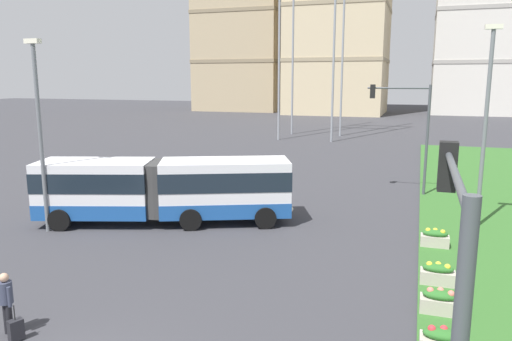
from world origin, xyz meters
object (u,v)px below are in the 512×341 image
articulated_bus (165,189)px  flower_planter_4 (435,238)px  flower_planter_2 (440,301)px  streetlight_median (486,120)px  rolling_suitcase (16,330)px  streetlight_left (40,128)px  flower_planter_3 (438,274)px  traffic_light_near_right (449,312)px  traffic_light_far_right (408,121)px  pedestrian_crossing (6,299)px  apartment_tower_centre (496,13)px

articulated_bus → flower_planter_4: articulated_bus is taller
flower_planter_2 → streetlight_median: bearing=78.6°
rolling_suitcase → streetlight_left: streetlight_left is taller
articulated_bus → flower_planter_3: articulated_bus is taller
flower_planter_2 → traffic_light_near_right: bearing=-92.8°
streetlight_left → streetlight_median: 19.57m
traffic_light_far_right → traffic_light_near_right: bearing=-87.4°
articulated_bus → flower_planter_2: bearing=-25.3°
articulated_bus → flower_planter_4: 12.16m
flower_planter_4 → streetlight_left: size_ratio=0.13×
flower_planter_3 → traffic_light_far_right: size_ratio=0.17×
flower_planter_2 → pedestrian_crossing: bearing=-156.1°
pedestrian_crossing → traffic_light_near_right: bearing=-17.8°
flower_planter_2 → articulated_bus: bearing=154.7°
pedestrian_crossing → traffic_light_far_right: traffic_light_far_right is taller
articulated_bus → traffic_light_near_right: 18.38m
flower_planter_4 → traffic_light_far_right: size_ratio=0.17×
streetlight_median → apartment_tower_centre: size_ratio=0.24×
articulated_bus → flower_planter_3: size_ratio=10.79×
flower_planter_3 → traffic_light_near_right: 11.01m
pedestrian_crossing → flower_planter_3: (11.00, 6.99, -0.58)m
traffic_light_far_right → apartment_tower_centre: 78.63m
pedestrian_crossing → flower_planter_2: bearing=23.9°
traffic_light_near_right → streetlight_median: bearing=82.6°
rolling_suitcase → traffic_light_near_right: 11.27m
rolling_suitcase → flower_planter_3: rolling_suitcase is taller
flower_planter_4 → rolling_suitcase: bearing=-133.6°
flower_planter_2 → streetlight_left: 17.25m
flower_planter_3 → traffic_light_far_right: (-1.49, 13.20, 3.95)m
flower_planter_4 → articulated_bus: bearing=-178.6°
streetlight_left → traffic_light_near_right: bearing=-34.5°
traffic_light_far_right → streetlight_median: (3.39, -5.87, 0.60)m
flower_planter_3 → apartment_tower_centre: bearing=82.5°
rolling_suitcase → flower_planter_2: size_ratio=0.88×
articulated_bus → pedestrian_crossing: bearing=-84.1°
rolling_suitcase → streetlight_median: bearing=49.4°
pedestrian_crossing → flower_planter_3: size_ratio=1.58×
rolling_suitcase → traffic_light_far_right: size_ratio=0.15×
rolling_suitcase → streetlight_median: size_ratio=0.11×
flower_planter_2 → streetlight_left: (-16.49, 2.79, 4.23)m
flower_planter_2 → flower_planter_3: 2.13m
flower_planter_3 → traffic_light_near_right: size_ratio=0.19×
flower_planter_2 → traffic_light_far_right: 15.90m
articulated_bus → pedestrian_crossing: articulated_bus is taller
pedestrian_crossing → flower_planter_4: bearing=44.7°
flower_planter_2 → flower_planter_3: size_ratio=1.00×
flower_planter_4 → streetlight_median: size_ratio=0.12×
pedestrian_crossing → traffic_light_near_right: size_ratio=0.30×
articulated_bus → traffic_light_far_right: (10.61, 9.62, 2.72)m
rolling_suitcase → flower_planter_2: rolling_suitcase is taller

